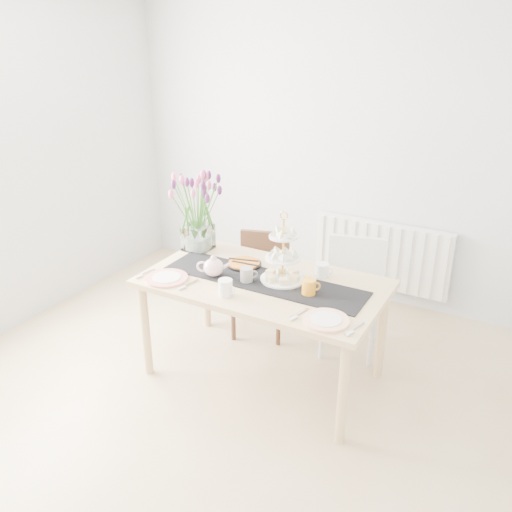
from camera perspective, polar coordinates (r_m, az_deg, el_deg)
The scene contains 16 objects.
room_shell at distance 2.92m, azimuth -7.78°, elevation 2.37°, with size 4.50×4.50×4.50m.
radiator at distance 4.89m, azimuth 13.05°, elevation 0.09°, with size 1.20×0.08×0.60m, color white.
dining_table at distance 3.65m, azimuth 0.78°, elevation -3.69°, with size 1.60×0.90×0.75m.
chair_brown at distance 4.35m, azimuth 0.67°, elevation -2.07°, with size 0.50×0.50×0.80m.
chair_white at distance 4.15m, azimuth 10.19°, elevation -3.21°, with size 0.51×0.51×0.86m.
table_runner at distance 3.61m, azimuth 0.79°, elevation -2.55°, with size 1.40×0.35×0.01m, color black.
tulip_vase at distance 4.00m, azimuth -6.30°, elevation 5.82°, with size 0.70×0.70×0.60m.
cake_stand at distance 3.56m, azimuth 2.84°, elevation -0.83°, with size 0.30×0.30×0.44m.
teapot at distance 3.65m, azimuth -4.49°, elevation -1.19°, with size 0.22×0.18×0.14m, color white, non-canonical shape.
cream_jug at distance 3.68m, azimuth 6.97°, elevation -1.48°, with size 0.09×0.09×0.09m, color white.
tart_tin at distance 3.82m, azimuth -1.27°, elevation -0.86°, with size 0.25×0.25×0.03m.
mug_grey at distance 3.58m, azimuth -1.00°, elevation -2.01°, with size 0.08×0.08×0.10m, color gray.
mug_white at distance 3.41m, azimuth -3.24°, elevation -3.34°, with size 0.09×0.09×0.11m, color white.
mug_orange at distance 3.43m, azimuth 5.58°, elevation -3.29°, with size 0.09×0.09×0.10m, color orange.
plate_left at distance 3.68m, azimuth -9.39°, elevation -2.31°, with size 0.29×0.29×0.01m, color silver.
plate_right at distance 3.17m, azimuth 7.37°, elevation -6.71°, with size 0.27×0.27×0.01m, color white.
Camera 1 is at (1.65, -2.17, 2.34)m, focal length 38.00 mm.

